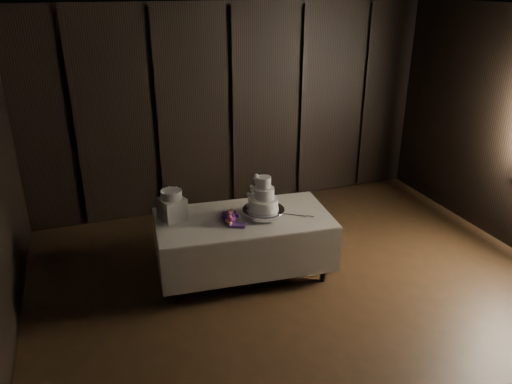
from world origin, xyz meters
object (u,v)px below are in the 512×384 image
Objects in this scene: cake_stand at (264,213)px; small_cake at (171,195)px; bouquet at (230,218)px; display_table at (244,243)px; box_pedestal at (172,209)px; wedding_cake at (262,197)px.

small_cake reaches higher than cake_stand.
display_table is at bearing 22.59° from bouquet.
small_cake is (-0.99, 0.29, 0.25)m from cake_stand.
cake_stand is 1.03m from box_pedestal.
box_pedestal is 1.10× the size of small_cake.
wedding_cake reaches higher than box_pedestal.
wedding_cake is at bearing -17.53° from box_pedestal.
display_table is 4.28× the size of cake_stand.
cake_stand is at bearing 54.10° from wedding_cake.
wedding_cake is at bearing -15.12° from display_table.
cake_stand is at bearing 3.29° from bouquet.
box_pedestal is (-0.58, 0.31, 0.06)m from bouquet.
wedding_cake is 1.51× the size of box_pedestal.
cake_stand is 1.06m from small_cake.
cake_stand is (0.22, -0.05, 0.39)m from display_table.
bouquet reaches higher than cake_stand.
display_table is 7.98× the size of box_pedestal.
wedding_cake is 0.42m from bouquet.
wedding_cake is (0.19, -0.07, 0.59)m from display_table.
bouquet is (-0.38, -0.01, -0.19)m from wedding_cake.
cake_stand is at bearing -8.74° from display_table.
cake_stand is at bearing -16.17° from small_cake.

